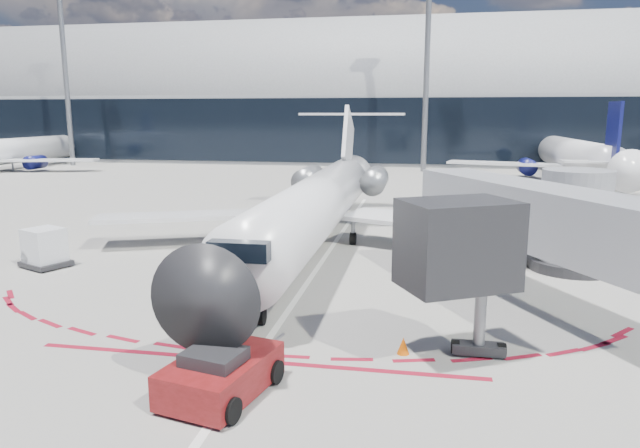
% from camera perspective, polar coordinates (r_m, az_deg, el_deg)
% --- Properties ---
extents(ground, '(260.00, 260.00, 0.00)m').
position_cam_1_polar(ground, '(28.46, 0.02, -4.04)').
color(ground, slate).
rests_on(ground, ground).
extents(apron_centerline, '(0.25, 40.00, 0.01)m').
position_cam_1_polar(apron_centerline, '(30.36, 0.68, -3.06)').
color(apron_centerline, silver).
rests_on(apron_centerline, ground).
extents(apron_stop_bar, '(14.00, 0.25, 0.01)m').
position_cam_1_polar(apron_stop_bar, '(17.88, -6.67, -13.45)').
color(apron_stop_bar, maroon).
rests_on(apron_stop_bar, ground).
extents(terminal_building, '(150.00, 24.15, 24.00)m').
position_cam_1_polar(terminal_building, '(92.16, 7.29, 11.62)').
color(terminal_building, '#939699').
rests_on(terminal_building, ground).
extents(jet_bridge, '(10.03, 15.20, 4.90)m').
position_cam_1_polar(jet_bridge, '(24.93, 21.45, 0.12)').
color(jet_bridge, '#95989E').
rests_on(jet_bridge, ground).
extents(light_mast_west, '(0.70, 0.70, 25.00)m').
position_cam_1_polar(light_mast_west, '(90.24, -24.08, 13.33)').
color(light_mast_west, slate).
rests_on(light_mast_west, ground).
extents(light_mast_centre, '(0.70, 0.70, 25.00)m').
position_cam_1_polar(light_mast_centre, '(75.23, 10.61, 14.72)').
color(light_mast_centre, slate).
rests_on(light_mast_centre, ground).
extents(regional_jet, '(25.87, 31.90, 7.99)m').
position_cam_1_polar(regional_jet, '(30.98, -0.06, 2.25)').
color(regional_jet, silver).
rests_on(regional_jet, ground).
extents(pushback_tug, '(2.87, 5.39, 1.37)m').
position_cam_1_polar(pushback_tug, '(15.84, -9.87, -14.51)').
color(pushback_tug, '#520C0B').
rests_on(pushback_tug, ground).
extents(ramp_worker, '(0.64, 0.46, 1.66)m').
position_cam_1_polar(ramp_worker, '(18.72, -8.36, -9.61)').
color(ramp_worker, '#B5E718').
rests_on(ramp_worker, ground).
extents(uld_container, '(2.56, 2.40, 1.91)m').
position_cam_1_polar(uld_container, '(30.78, -25.83, -2.19)').
color(uld_container, black).
rests_on(uld_container, ground).
extents(safety_cone_right, '(0.39, 0.39, 0.54)m').
position_cam_1_polar(safety_cone_right, '(18.34, 8.33, -11.95)').
color(safety_cone_right, '#D55304').
rests_on(safety_cone_right, ground).
extents(bg_airliner_0, '(29.98, 31.74, 9.70)m').
position_cam_1_polar(bg_airliner_0, '(85.56, -29.29, 7.92)').
color(bg_airliner_0, silver).
rests_on(bg_airliner_0, ground).
extents(bg_airliner_1, '(32.62, 34.54, 10.55)m').
position_cam_1_polar(bg_airliner_1, '(71.81, 24.04, 8.38)').
color(bg_airliner_1, silver).
rests_on(bg_airliner_1, ground).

